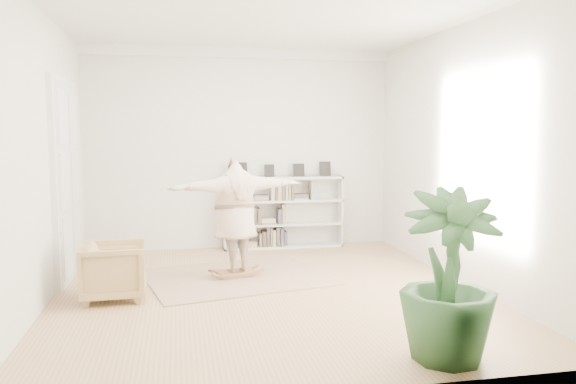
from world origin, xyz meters
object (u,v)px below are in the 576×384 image
at_px(rocker_board, 236,273).
at_px(houseplant, 449,276).
at_px(bookshelf, 283,213).
at_px(armchair, 114,271).
at_px(person, 236,214).

xyz_separation_m(rocker_board, houseplant, (1.61, -3.35, 0.73)).
xyz_separation_m(bookshelf, armchair, (-2.70, -2.76, -0.28)).
distance_m(armchair, houseplant, 4.18).
xyz_separation_m(armchair, rocker_board, (1.63, 0.74, -0.29)).
height_order(bookshelf, rocker_board, bookshelf).
bearing_deg(houseplant, person, 115.64).
xyz_separation_m(person, houseplant, (1.61, -3.35, -0.14)).
relative_size(rocker_board, person, 0.29).
bearing_deg(person, armchair, 11.87).
xyz_separation_m(bookshelf, person, (-1.08, -2.02, 0.31)).
xyz_separation_m(bookshelf, rocker_board, (-1.08, -2.02, -0.57)).
relative_size(rocker_board, houseplant, 0.37).
distance_m(bookshelf, person, 2.31).
bearing_deg(bookshelf, rocker_board, -118.10).
relative_size(armchair, rocker_board, 1.35).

